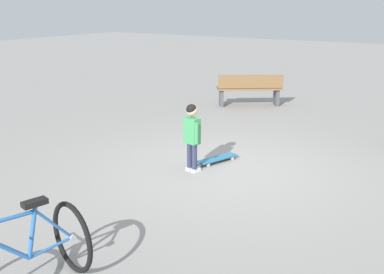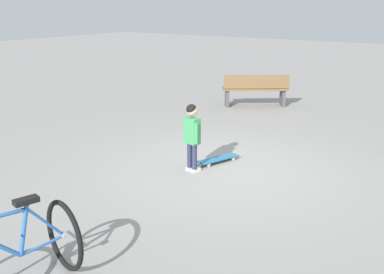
{
  "view_description": "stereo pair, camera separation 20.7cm",
  "coord_description": "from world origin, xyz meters",
  "px_view_note": "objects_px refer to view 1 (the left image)",
  "views": [
    {
      "loc": [
        -6.04,
        -3.27,
        2.52
      ],
      "look_at": [
        -0.34,
        0.42,
        0.55
      ],
      "focal_mm": 43.67,
      "sensor_mm": 36.0,
      "label": 1
    },
    {
      "loc": [
        -5.92,
        -3.44,
        2.52
      ],
      "look_at": [
        -0.34,
        0.42,
        0.55
      ],
      "focal_mm": 43.67,
      "sensor_mm": 36.0,
      "label": 2
    }
  ],
  "objects_px": {
    "skateboard": "(217,159)",
    "bicycle_near": "(20,254)",
    "child_person": "(192,130)",
    "street_bench": "(250,89)"
  },
  "relations": [
    {
      "from": "skateboard",
      "to": "bicycle_near",
      "type": "bearing_deg",
      "value": -175.78
    },
    {
      "from": "child_person",
      "to": "skateboard",
      "type": "bearing_deg",
      "value": -11.61
    },
    {
      "from": "skateboard",
      "to": "bicycle_near",
      "type": "distance_m",
      "value": 4.05
    },
    {
      "from": "skateboard",
      "to": "bicycle_near",
      "type": "xyz_separation_m",
      "value": [
        -4.03,
        -0.3,
        0.32
      ]
    },
    {
      "from": "skateboard",
      "to": "street_bench",
      "type": "height_order",
      "value": "street_bench"
    },
    {
      "from": "child_person",
      "to": "skateboard",
      "type": "height_order",
      "value": "child_person"
    },
    {
      "from": "child_person",
      "to": "skateboard",
      "type": "xyz_separation_m",
      "value": [
        0.58,
        -0.12,
        -0.6
      ]
    },
    {
      "from": "skateboard",
      "to": "street_bench",
      "type": "distance_m",
      "value": 4.42
    },
    {
      "from": "child_person",
      "to": "skateboard",
      "type": "distance_m",
      "value": 0.84
    },
    {
      "from": "bicycle_near",
      "to": "skateboard",
      "type": "bearing_deg",
      "value": 4.22
    }
  ]
}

